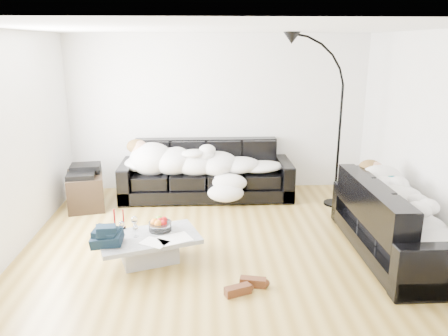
{
  "coord_description": "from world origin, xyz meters",
  "views": [
    {
      "loc": [
        -0.26,
        -5.07,
        2.44
      ],
      "look_at": [
        0.0,
        0.3,
        0.9
      ],
      "focal_mm": 35.0,
      "sensor_mm": 36.0,
      "label": 1
    }
  ],
  "objects_px": {
    "sleeper_right": "(399,203)",
    "floor_lamp": "(339,133)",
    "sleeper_back": "(206,159)",
    "sofa_right": "(398,219)",
    "wine_glass_b": "(122,228)",
    "sofa_back": "(206,170)",
    "candle_left": "(115,220)",
    "candle_right": "(123,219)",
    "wine_glass_a": "(134,224)",
    "wine_glass_c": "(136,231)",
    "shoes": "(245,286)",
    "stereo": "(84,170)",
    "av_cabinet": "(86,191)",
    "coffee_table": "(150,249)",
    "fruit_bowl": "(160,224)"
  },
  "relations": [
    {
      "from": "sleeper_right",
      "to": "floor_lamp",
      "type": "height_order",
      "value": "floor_lamp"
    },
    {
      "from": "sleeper_back",
      "to": "sofa_right",
      "type": "bearing_deg",
      "value": -42.79
    },
    {
      "from": "sofa_right",
      "to": "wine_glass_b",
      "type": "height_order",
      "value": "sofa_right"
    },
    {
      "from": "sofa_back",
      "to": "sleeper_back",
      "type": "height_order",
      "value": "sofa_back"
    },
    {
      "from": "candle_left",
      "to": "candle_right",
      "type": "relative_size",
      "value": 1.12
    },
    {
      "from": "wine_glass_a",
      "to": "candle_right",
      "type": "bearing_deg",
      "value": 151.69
    },
    {
      "from": "sofa_right",
      "to": "sleeper_right",
      "type": "height_order",
      "value": "sofa_right"
    },
    {
      "from": "wine_glass_c",
      "to": "shoes",
      "type": "xyz_separation_m",
      "value": [
        1.19,
        -0.65,
        -0.35
      ]
    },
    {
      "from": "shoes",
      "to": "stereo",
      "type": "bearing_deg",
      "value": 121.37
    },
    {
      "from": "sofa_back",
      "to": "candle_left",
      "type": "relative_size",
      "value": 10.37
    },
    {
      "from": "sofa_right",
      "to": "candle_left",
      "type": "relative_size",
      "value": 8.13
    },
    {
      "from": "sofa_back",
      "to": "wine_glass_a",
      "type": "relative_size",
      "value": 15.07
    },
    {
      "from": "candle_left",
      "to": "av_cabinet",
      "type": "xyz_separation_m",
      "value": [
        -0.77,
        1.66,
        -0.19
      ]
    },
    {
      "from": "coffee_table",
      "to": "av_cabinet",
      "type": "xyz_separation_m",
      "value": [
        -1.18,
        1.84,
        0.1
      ]
    },
    {
      "from": "sofa_back",
      "to": "sofa_right",
      "type": "height_order",
      "value": "sofa_back"
    },
    {
      "from": "wine_glass_a",
      "to": "av_cabinet",
      "type": "distance_m",
      "value": 1.97
    },
    {
      "from": "shoes",
      "to": "floor_lamp",
      "type": "xyz_separation_m",
      "value": [
        1.64,
        2.42,
        1.09
      ]
    },
    {
      "from": "sofa_right",
      "to": "av_cabinet",
      "type": "xyz_separation_m",
      "value": [
        -4.1,
        1.75,
        -0.18
      ]
    },
    {
      "from": "sleeper_back",
      "to": "fruit_bowl",
      "type": "xyz_separation_m",
      "value": [
        -0.56,
        -2.01,
        -0.25
      ]
    },
    {
      "from": "sofa_back",
      "to": "candle_right",
      "type": "height_order",
      "value": "sofa_back"
    },
    {
      "from": "candle_right",
      "to": "floor_lamp",
      "type": "xyz_separation_m",
      "value": [
        3.0,
        1.53,
        0.7
      ]
    },
    {
      "from": "fruit_bowl",
      "to": "wine_glass_b",
      "type": "height_order",
      "value": "same"
    },
    {
      "from": "floor_lamp",
      "to": "candle_right",
      "type": "bearing_deg",
      "value": -149.43
    },
    {
      "from": "candle_right",
      "to": "wine_glass_c",
      "type": "bearing_deg",
      "value": -53.62
    },
    {
      "from": "coffee_table",
      "to": "fruit_bowl",
      "type": "xyz_separation_m",
      "value": [
        0.12,
        0.16,
        0.24
      ]
    },
    {
      "from": "av_cabinet",
      "to": "candle_left",
      "type": "bearing_deg",
      "value": -78.66
    },
    {
      "from": "fruit_bowl",
      "to": "floor_lamp",
      "type": "xyz_separation_m",
      "value": [
        2.57,
        1.6,
        0.73
      ]
    },
    {
      "from": "coffee_table",
      "to": "av_cabinet",
      "type": "bearing_deg",
      "value": 122.81
    },
    {
      "from": "candle_left",
      "to": "stereo",
      "type": "relative_size",
      "value": 0.6
    },
    {
      "from": "wine_glass_c",
      "to": "candle_left",
      "type": "xyz_separation_m",
      "value": [
        -0.27,
        0.19,
        0.06
      ]
    },
    {
      "from": "sleeper_back",
      "to": "av_cabinet",
      "type": "xyz_separation_m",
      "value": [
        -1.86,
        -0.32,
        -0.39
      ]
    },
    {
      "from": "sleeper_back",
      "to": "floor_lamp",
      "type": "height_order",
      "value": "floor_lamp"
    },
    {
      "from": "wine_glass_c",
      "to": "candle_left",
      "type": "height_order",
      "value": "candle_left"
    },
    {
      "from": "sleeper_right",
      "to": "shoes",
      "type": "bearing_deg",
      "value": 111.78
    },
    {
      "from": "wine_glass_a",
      "to": "wine_glass_b",
      "type": "height_order",
      "value": "wine_glass_a"
    },
    {
      "from": "sofa_back",
      "to": "shoes",
      "type": "bearing_deg",
      "value": -82.76
    },
    {
      "from": "sleeper_back",
      "to": "stereo",
      "type": "height_order",
      "value": "sleeper_back"
    },
    {
      "from": "wine_glass_b",
      "to": "candle_left",
      "type": "xyz_separation_m",
      "value": [
        -0.1,
        0.12,
        0.05
      ]
    },
    {
      "from": "sleeper_back",
      "to": "coffee_table",
      "type": "height_order",
      "value": "sleeper_back"
    },
    {
      "from": "sofa_right",
      "to": "fruit_bowl",
      "type": "relative_size",
      "value": 8.01
    },
    {
      "from": "shoes",
      "to": "wine_glass_c",
      "type": "bearing_deg",
      "value": 140.99
    },
    {
      "from": "wine_glass_a",
      "to": "candle_right",
      "type": "distance_m",
      "value": 0.16
    },
    {
      "from": "sleeper_back",
      "to": "floor_lamp",
      "type": "bearing_deg",
      "value": -11.51
    },
    {
      "from": "sleeper_back",
      "to": "coffee_table",
      "type": "xyz_separation_m",
      "value": [
        -0.68,
        -2.16,
        -0.49
      ]
    },
    {
      "from": "sleeper_right",
      "to": "candle_left",
      "type": "height_order",
      "value": "sleeper_right"
    },
    {
      "from": "sofa_back",
      "to": "sofa_right",
      "type": "relative_size",
      "value": 1.28
    },
    {
      "from": "candle_right",
      "to": "shoes",
      "type": "relative_size",
      "value": 0.52
    },
    {
      "from": "sleeper_back",
      "to": "candle_left",
      "type": "xyz_separation_m",
      "value": [
        -1.09,
        -1.99,
        -0.2
      ]
    },
    {
      "from": "sofa_back",
      "to": "candle_right",
      "type": "xyz_separation_m",
      "value": [
        -1.0,
        -1.99,
        -0.01
      ]
    },
    {
      "from": "wine_glass_c",
      "to": "stereo",
      "type": "distance_m",
      "value": 2.13
    }
  ]
}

